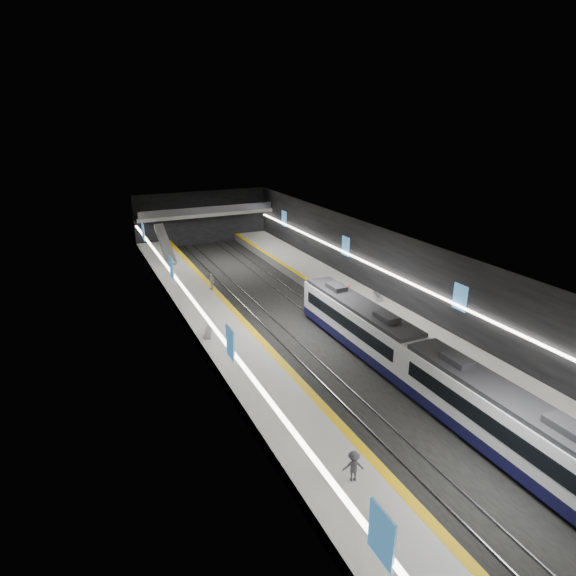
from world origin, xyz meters
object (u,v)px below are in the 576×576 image
passenger_left_a (211,281)px  passenger_left_b (353,466)px  passenger_right_a (348,294)px  train (416,361)px  escalator (165,244)px  bench_right_far (377,297)px  bench_left_far (208,333)px

passenger_left_a → passenger_left_b: size_ratio=1.03×
passenger_right_a → passenger_left_b: bearing=132.4°
train → passenger_left_a: train is taller
train → passenger_left_a: (-8.00, 23.80, -0.32)m
escalator → passenger_right_a: (13.26, -23.55, -0.98)m
bench_right_far → passenger_left_b: size_ratio=1.09×
passenger_right_a → passenger_left_b: passenger_right_a is taller
bench_left_far → passenger_left_b: bearing=-64.9°
passenger_left_b → bench_right_far: bearing=-107.8°
bench_left_far → passenger_right_a: bearing=25.4°
passenger_left_b → passenger_left_a: bearing=-73.3°
passenger_left_a → passenger_left_b: bearing=-19.9°
bench_left_far → bench_right_far: bench_right_far is taller
train → escalator: size_ratio=3.76×
passenger_right_a → bench_right_far: bearing=-114.6°
passenger_left_b → bench_left_far: bearing=-64.8°
escalator → passenger_left_a: bearing=-81.9°
escalator → bench_right_far: size_ratio=4.30×
escalator → bench_right_far: bearing=-55.6°
bench_right_far → bench_left_far: bearing=-156.5°
passenger_left_a → passenger_left_b: 30.86m
passenger_left_b → escalator: bearing=-69.8°
train → passenger_right_a: (3.26, 14.34, -0.28)m
escalator → bench_left_far: escalator is taller
bench_right_far → passenger_left_a: (-14.45, 9.92, 0.65)m
bench_right_far → passenger_left_a: passenger_left_a is taller
train → bench_right_far: size_ratio=16.16×
bench_left_far → bench_right_far: size_ratio=0.98×
bench_left_far → passenger_right_a: (14.79, 1.51, 0.69)m
passenger_right_a → train: bearing=150.7°
passenger_left_a → passenger_left_b: passenger_left_a is taller
bench_right_far → passenger_right_a: bearing=-168.0°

